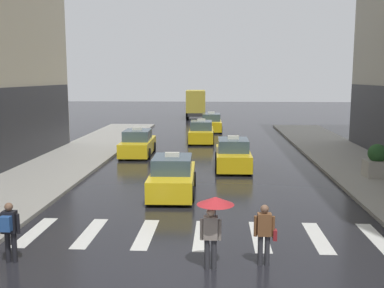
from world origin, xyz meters
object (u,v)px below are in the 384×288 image
taxi_third (138,144)px  pedestrian_with_umbrella (214,213)px  pedestrian_with_backpack (9,228)px  pedestrian_with_handbag (265,231)px  taxi_fourth (201,133)px  taxi_fifth (211,123)px  taxi_second (233,155)px  planter_mid_block (377,162)px  taxi_lead (173,177)px  box_truck (196,103)px

taxi_third → pedestrian_with_umbrella: bearing=-73.6°
pedestrian_with_backpack → pedestrian_with_handbag: 6.79m
taxi_fourth → taxi_fifth: size_ratio=1.00×
taxi_second → planter_mid_block: size_ratio=2.85×
taxi_fifth → pedestrian_with_umbrella: size_ratio=2.36×
taxi_fifth → taxi_lead: bearing=-93.3°
taxi_second → planter_mid_block: 7.27m
taxi_fourth → planter_mid_block: taxi_fourth is taller
taxi_third → pedestrian_with_backpack: size_ratio=2.77×
taxi_second → taxi_third: bearing=147.3°
taxi_third → taxi_fourth: 7.16m
taxi_second → pedestrian_with_handbag: (0.42, -12.83, 0.21)m
box_truck → pedestrian_with_backpack: 43.21m
taxi_second → pedestrian_with_handbag: 12.84m
taxi_third → pedestrian_with_handbag: size_ratio=2.77×
box_truck → pedestrian_with_umbrella: (2.61, -43.23, -0.34)m
taxi_lead → taxi_fifth: (1.29, 22.45, 0.00)m
pedestrian_with_umbrella → pedestrian_with_handbag: pedestrian_with_umbrella is taller
taxi_second → taxi_fourth: same height
taxi_fifth → box_truck: (-2.08, 13.19, 1.13)m
taxi_third → pedestrian_with_handbag: bearing=-69.1°
taxi_lead → taxi_third: (-3.17, 9.39, 0.00)m
pedestrian_with_handbag → taxi_fifth: bearing=93.6°
taxi_third → pedestrian_with_backpack: 16.86m
pedestrian_with_handbag → planter_mid_block: planter_mid_block is taller
box_truck → taxi_second: bearing=-83.3°
taxi_fourth → box_truck: 20.28m
taxi_fourth → taxi_fifth: bearing=84.8°
taxi_fourth → pedestrian_with_umbrella: (1.17, -23.03, 0.79)m
taxi_third → pedestrian_with_backpack: taxi_third is taller
pedestrian_with_backpack → pedestrian_with_handbag: same height
taxi_second → pedestrian_with_handbag: size_ratio=2.76×
box_truck → taxi_fifth: bearing=-81.0°
taxi_fifth → planter_mid_block: bearing=-66.6°
taxi_second → pedestrian_with_backpack: (-6.36, -13.05, 0.25)m
taxi_second → taxi_fourth: size_ratio=1.00×
planter_mid_block → box_truck: bearing=107.8°
box_truck → pedestrian_with_umbrella: 43.31m
planter_mid_block → taxi_fifth: bearing=113.4°
pedestrian_with_umbrella → pedestrian_with_backpack: pedestrian_with_umbrella is taller
taxi_second → box_truck: bearing=96.7°
pedestrian_with_umbrella → planter_mid_block: bearing=54.2°
taxi_lead → box_truck: 35.67m
taxi_lead → planter_mid_block: (9.61, 3.20, 0.15)m
taxi_third → taxi_fourth: (3.82, 6.05, 0.00)m
box_truck → planter_mid_block: bearing=-72.2°
pedestrian_with_handbag → planter_mid_block: 12.27m
pedestrian_with_umbrella → pedestrian_with_handbag: (1.34, 0.35, -0.58)m
pedestrian_with_handbag → taxi_third: bearing=110.9°
taxi_lead → taxi_fifth: same height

